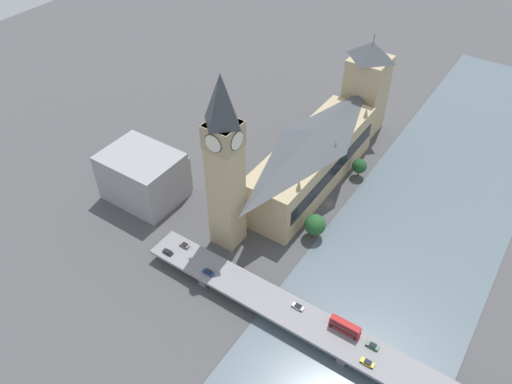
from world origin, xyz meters
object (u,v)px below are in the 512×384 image
Objects in this scene: clock_tower at (225,162)px; car_northbound_tail at (168,252)px; car_northbound_mid at (298,307)px; road_bridge at (349,345)px; car_southbound_tail at (372,346)px; parliament_hall at (312,157)px; double_decker_bus_mid at (345,326)px; car_southbound_mid at (208,272)px; car_southbound_extra at (368,363)px; car_southbound_lead at (185,245)px; victoria_tower at (366,88)px.

clock_tower reaches higher than car_northbound_tail.
car_northbound_tail is (54.76, 6.20, -0.02)m from car_northbound_mid.
road_bridge is 38.18× the size of car_southbound_tail.
parliament_hall reaches higher than car_southbound_tail.
clock_tower is 17.92× the size of car_northbound_tail.
parliament_hall is 57.37m from clock_tower.
double_decker_bus_mid reaches higher than car_northbound_tail.
car_southbound_mid is (-7.45, 22.61, -33.92)m from clock_tower.
parliament_hall reaches higher than car_northbound_mid.
car_northbound_mid is 1.03× the size of car_southbound_tail.
car_southbound_extra is at bearing 100.31° from car_southbound_tail.
car_northbound_mid is 1.05× the size of car_northbound_tail.
car_southbound_lead is at bearing -4.45° from car_southbound_extra.
parliament_hall is 18.97× the size of car_southbound_tail.
road_bridge is at bearing 136.42° from double_decker_bus_mid.
car_southbound_lead is (8.66, 17.14, -33.90)m from clock_tower.
victoria_tower is 12.34× the size of car_southbound_mid.
car_southbound_extra is (-61.76, 128.13, -18.19)m from victoria_tower.
clock_tower is 83.09m from car_southbound_extra.
car_northbound_mid is 55.11m from car_northbound_tail.
car_southbound_lead reaches higher than road_bridge.
car_southbound_extra is at bearing 162.01° from clock_tower.
car_northbound_mid is (-42.99, 17.29, -33.94)m from clock_tower.
parliament_hall is 18.37× the size of car_northbound_mid.
road_bridge is (-53.69, 70.48, -10.40)m from parliament_hall.
double_decker_bus_mid is 72.72m from car_northbound_tail.
car_southbound_extra is at bearing 149.73° from double_decker_bus_mid.
car_southbound_tail is (-27.95, -0.32, -0.01)m from car_northbound_mid.
car_northbound_tail reaches higher than car_southbound_extra.
car_northbound_mid is 1.04× the size of car_southbound_mid.
clock_tower is at bearing -116.61° from car_northbound_tail.
victoria_tower reaches higher than parliament_hall.
victoria_tower reaches higher than car_southbound_extra.
clock_tower reaches higher than car_southbound_lead.
car_southbound_tail is (-6.84, -3.05, 1.70)m from road_bridge.
car_southbound_mid is at bearing 2.61° from road_bridge.
car_northbound_tail reaches higher than road_bridge.
victoria_tower is 12.48× the size of car_northbound_tail.
parliament_hall is 20.79× the size of car_southbound_lead.
car_southbound_extra is (-8.02, 3.40, 1.67)m from road_bridge.
car_southbound_mid is (56.65, 2.59, 1.73)m from road_bridge.
car_southbound_extra is at bearing 115.74° from victoria_tower.
car_southbound_extra is at bearing 179.28° from car_southbound_mid.
clock_tower is at bearing -15.41° from double_decker_bus_mid.
double_decker_bus_mid is 2.76× the size of car_southbound_lead.
road_bridge is 36.98× the size of car_northbound_mid.
car_northbound_mid is at bearing -11.88° from car_southbound_extra.
road_bridge is at bearing 113.31° from victoria_tower.
car_southbound_lead is 79.60m from car_southbound_tail.
car_southbound_mid is (53.16, 5.91, -1.89)m from double_decker_bus_mid.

